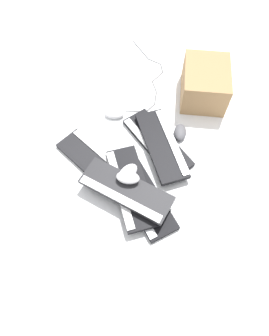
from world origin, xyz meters
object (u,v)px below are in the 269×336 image
keyboard_1 (157,143)px  mouse_2 (114,114)px  keyboard_0 (142,196)px  keyboard_2 (95,162)px  mouse_0 (128,177)px  cardboard_box (205,83)px  keyboard_5 (162,145)px  keyboard_4 (126,190)px  mouse_1 (128,172)px  keyboard_3 (131,187)px  mouse_3 (180,132)px

keyboard_1 → mouse_2: size_ratio=4.23×
keyboard_0 → keyboard_2: bearing=-145.5°
keyboard_1 → mouse_0: 0.31m
mouse_2 → cardboard_box: bearing=-160.3°
mouse_0 → keyboard_5: bearing=-118.5°
keyboard_5 → keyboard_1: bearing=-162.4°
keyboard_2 → mouse_2: size_ratio=4.16×
keyboard_4 → mouse_1: mouse_1 is taller
keyboard_3 → keyboard_4: keyboard_4 is taller
keyboard_0 → mouse_0: bearing=-144.0°
keyboard_4 → mouse_0: (-0.04, 0.02, 0.04)m
keyboard_1 → mouse_1: mouse_1 is taller
keyboard_3 → mouse_0: 0.07m
mouse_0 → mouse_1: size_ratio=1.00×
keyboard_2 → mouse_2: mouse_2 is taller
keyboard_5 → keyboard_4: bearing=-50.7°
keyboard_1 → mouse_1: 0.29m
keyboard_0 → cardboard_box: (-0.52, 0.53, 0.08)m
keyboard_1 → keyboard_5: 0.05m
cardboard_box → keyboard_1: bearing=-55.6°
keyboard_5 → mouse_2: (-0.29, -0.18, -0.02)m
keyboard_2 → mouse_2: (-0.27, 0.18, 0.01)m
keyboard_2 → keyboard_5: 0.36m
keyboard_1 → keyboard_4: (0.25, -0.24, 0.06)m
keyboard_5 → mouse_3: bearing=115.9°
mouse_3 → keyboard_2: bearing=119.4°
mouse_2 → mouse_3: 0.38m
keyboard_1 → keyboard_4: size_ratio=1.10×
keyboard_1 → keyboard_3: bearing=-43.4°
mouse_1 → keyboard_5: bearing=-179.3°
mouse_1 → mouse_3: size_ratio=1.00×
mouse_2 → mouse_0: bearing=103.2°
mouse_2 → cardboard_box: size_ratio=0.35×
keyboard_3 → mouse_2: (-0.47, 0.04, -0.02)m
keyboard_1 → mouse_2: mouse_2 is taller
keyboard_2 → keyboard_4: 0.26m
mouse_3 → mouse_1: bearing=144.3°
keyboard_5 → cardboard_box: size_ratio=1.40×
keyboard_0 → mouse_0: (-0.07, -0.05, 0.10)m
mouse_1 → mouse_2: 0.44m
keyboard_5 → cardboard_box: (-0.29, 0.35, 0.05)m
keyboard_2 → cardboard_box: cardboard_box is taller
keyboard_2 → keyboard_5: keyboard_5 is taller
mouse_0 → mouse_3: bearing=-121.7°
mouse_2 → mouse_3: size_ratio=1.00×
mouse_1 → mouse_3: bearing=178.6°
mouse_1 → mouse_2: (-0.43, 0.04, -0.09)m
keyboard_0 → mouse_3: (-0.30, 0.31, 0.01)m
mouse_1 → mouse_3: (-0.20, 0.35, -0.09)m
mouse_2 → keyboard_5: bearing=141.5°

